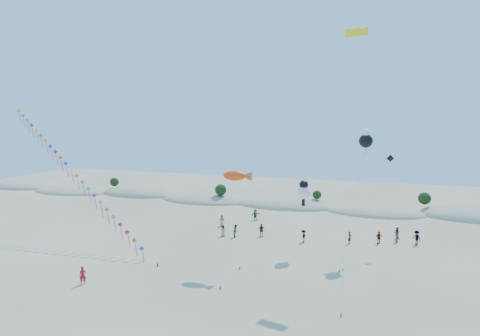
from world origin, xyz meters
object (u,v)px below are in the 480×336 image
fish_kite (237,176)px  flyer_foreground (83,276)px  kite_train (72,171)px  parafoil_kite (356,36)px

fish_kite → flyer_foreground: size_ratio=5.91×
kite_train → flyer_foreground: 18.37m
flyer_foreground → kite_train: bearing=95.6°
kite_train → fish_kite: 23.70m
kite_train → flyer_foreground: kite_train is taller
kite_train → parafoil_kite: size_ratio=1.18×
kite_train → flyer_foreground: (11.29, -11.96, -8.19)m
kite_train → parafoil_kite: 38.23m
fish_kite → flyer_foreground: fish_kite is taller
parafoil_kite → flyer_foreground: (-23.71, -14.39, -23.39)m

